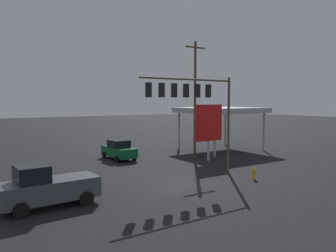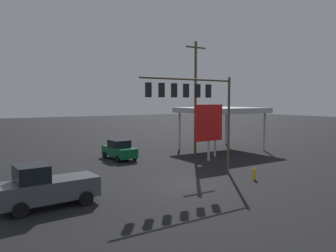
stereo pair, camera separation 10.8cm
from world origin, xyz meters
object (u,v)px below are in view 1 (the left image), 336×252
utility_pole (195,97)px  traffic_signal_assembly (194,98)px  fire_hydrant (254,174)px  sedan_waiting (119,150)px  price_sign (209,124)px  pickup_parked (46,187)px

utility_pole → traffic_signal_assembly: bearing=51.7°
traffic_signal_assembly → fire_hydrant: 7.13m
sedan_waiting → fire_hydrant: 13.96m
price_sign → pickup_parked: (16.30, 5.84, -2.48)m
price_sign → fire_hydrant: bearing=75.3°
pickup_parked → utility_pole: bearing=-156.6°
sedan_waiting → fire_hydrant: sedan_waiting is taller
pickup_parked → sedan_waiting: pickup_parked is taller
utility_pole → sedan_waiting: size_ratio=2.62×
utility_pole → sedan_waiting: 9.32m
utility_pole → price_sign: bearing=85.2°
utility_pole → pickup_parked: utility_pole is taller
utility_pole → fire_hydrant: 11.74m
traffic_signal_assembly → price_sign: 7.56m
price_sign → sedan_waiting: price_sign is taller
pickup_parked → price_sign: bearing=-163.5°
pickup_parked → sedan_waiting: size_ratio=1.18×
pickup_parked → fire_hydrant: bearing=169.7°
traffic_signal_assembly → price_sign: (-5.41, -4.70, -2.38)m
sedan_waiting → pickup_parked: bearing=-42.5°
traffic_signal_assembly → utility_pole: utility_pole is taller
pickup_parked → sedan_waiting: bearing=-133.0°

